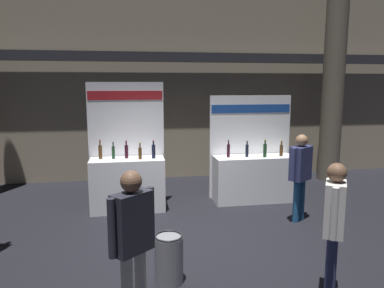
# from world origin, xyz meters

# --- Properties ---
(ground_plane) EXTENTS (26.82, 26.82, 0.00)m
(ground_plane) POSITION_xyz_m (0.00, 0.00, 0.00)
(ground_plane) COLOR black
(hall_colonnade) EXTENTS (13.41, 1.40, 5.77)m
(hall_colonnade) POSITION_xyz_m (0.00, 4.23, 2.84)
(hall_colonnade) COLOR gray
(hall_colonnade) RESTS_ON ground_plane
(exhibitor_booth_0) EXTENTS (1.52, 0.66, 2.54)m
(exhibitor_booth_0) POSITION_xyz_m (-1.00, 1.83, 0.64)
(exhibitor_booth_0) COLOR white
(exhibitor_booth_0) RESTS_ON ground_plane
(exhibitor_booth_1) EXTENTS (1.82, 0.66, 2.26)m
(exhibitor_booth_1) POSITION_xyz_m (1.68, 1.98, 0.58)
(exhibitor_booth_1) COLOR white
(exhibitor_booth_1) RESTS_ON ground_plane
(trash_bin) EXTENTS (0.37, 0.37, 0.64)m
(trash_bin) POSITION_xyz_m (-0.49, -1.08, 0.32)
(trash_bin) COLOR slate
(trash_bin) RESTS_ON ground_plane
(visitor_0) EXTENTS (0.50, 0.42, 1.61)m
(visitor_0) POSITION_xyz_m (2.10, 0.66, 0.96)
(visitor_0) COLOR navy
(visitor_0) RESTS_ON ground_plane
(visitor_2) EXTENTS (0.47, 0.43, 1.65)m
(visitor_2) POSITION_xyz_m (-0.93, -1.81, 0.98)
(visitor_2) COLOR silver
(visitor_2) RESTS_ON ground_plane
(visitor_6) EXTENTS (0.38, 0.47, 1.63)m
(visitor_6) POSITION_xyz_m (1.35, -1.73, 0.96)
(visitor_6) COLOR navy
(visitor_6) RESTS_ON ground_plane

